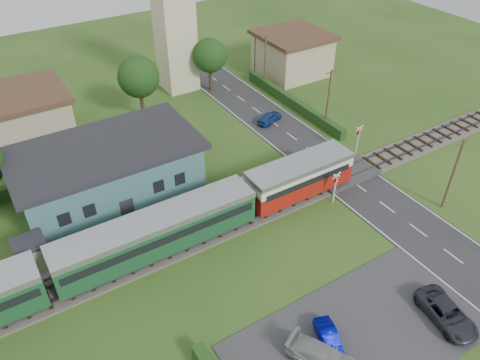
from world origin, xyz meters
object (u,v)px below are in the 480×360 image
car_park_silver (323,357)px  pedestrian_near (205,197)px  car_park_blue (329,339)px  car_park_dark (447,313)px  train (117,249)px  equipment_hut (32,254)px  house_east (292,53)px  church_tower (173,7)px  pedestrian_far (42,253)px  crossing_signal_near (336,183)px  station_building (108,171)px  house_west (16,118)px  car_on_road (270,117)px  crossing_signal_far (358,136)px

car_park_silver → pedestrian_near: 17.21m
car_park_blue → car_park_dark: bearing=0.6°
train → pedestrian_near: (8.82, 2.96, -0.91)m
equipment_hut → house_east: house_east is taller
church_tower → pedestrian_far: 32.97m
house_east → crossing_signal_near: 27.95m
equipment_hut → pedestrian_far: bearing=17.8°
station_building → car_park_silver: bearing=-77.2°
house_east → crossing_signal_near: size_ratio=2.69×
church_tower → house_west: size_ratio=1.63×
station_building → pedestrian_far: (-7.33, -5.58, -1.31)m
house_west → pedestrian_far: house_west is taller
house_east → car_park_blue: size_ratio=2.75×
house_west → crossing_signal_near: house_west is taller
equipment_hut → crossing_signal_near: bearing=-12.9°
station_building → car_park_silver: 23.88m
car_park_dark → house_west: bearing=126.7°
equipment_hut → car_on_road: 29.20m
church_tower → car_on_road: bearing=-71.0°
house_east → equipment_hut: bearing=-153.7°
equipment_hut → station_building: (8.00, 5.79, 0.95)m
train → house_west: size_ratio=4.00×
house_west → car_park_blue: (11.54, -36.30, -2.18)m
church_tower → crossing_signal_near: 29.57m
car_on_road → pedestrian_near: pedestrian_near is taller
pedestrian_near → pedestrian_far: 13.62m
car_park_dark → pedestrian_far: bearing=148.4°
train → car_park_blue: size_ratio=13.50×
crossing_signal_far → crossing_signal_near: bearing=-146.3°
station_building → pedestrian_far: size_ratio=8.53×
church_tower → car_on_road: size_ratio=5.16×
train → house_west: (-2.46, 23.00, 0.61)m
station_building → pedestrian_near: (6.28, -6.03, -1.42)m
crossing_signal_near → house_east: bearing=60.9°
house_east → crossing_signal_far: bearing=-108.1°
train → house_east: size_ratio=4.91×
car_park_blue → crossing_signal_far: bearing=62.2°
crossing_signal_near → crossing_signal_far: 8.65m
pedestrian_far → car_park_silver: bearing=-150.1°
house_west → car_on_road: (24.70, -10.64, -2.16)m
car_on_road → house_west: bearing=46.2°
crossing_signal_near → crossing_signal_far: same height
train → car_on_road: (22.24, 12.36, -1.55)m
crossing_signal_far → pedestrian_near: size_ratio=2.00×
train → church_tower: bearing=56.0°
church_tower → pedestrian_near: bearing=-110.7°
train → crossing_signal_near: bearing=-7.2°
station_building → pedestrian_far: station_building is taller
crossing_signal_far → car_park_dark: bearing=-116.3°
car_park_blue → pedestrian_far: pedestrian_far is taller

